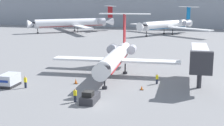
% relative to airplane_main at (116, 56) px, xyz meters
% --- Properties ---
extents(ground_plane, '(600.00, 600.00, 0.00)m').
position_rel_airplane_main_xyz_m(ground_plane, '(0.62, -16.94, -3.32)').
color(ground_plane, slate).
extents(terminal_building, '(180.00, 16.80, 15.72)m').
position_rel_airplane_main_xyz_m(terminal_building, '(0.62, 103.06, 4.57)').
color(terminal_building, '#8C939E').
rests_on(terminal_building, ground).
extents(airplane_main, '(23.14, 24.66, 10.52)m').
position_rel_airplane_main_xyz_m(airplane_main, '(0.00, 0.00, 0.00)').
color(airplane_main, white).
rests_on(airplane_main, ground).
extents(pushback_tug, '(1.86, 3.88, 1.72)m').
position_rel_airplane_main_xyz_m(pushback_tug, '(0.14, -16.25, -2.69)').
color(pushback_tug, '#2D2D33').
rests_on(pushback_tug, ground).
extents(luggage_cart, '(2.19, 3.39, 1.99)m').
position_rel_airplane_main_xyz_m(luggage_cart, '(-14.39, -11.94, -2.33)').
color(luggage_cart, '#232326').
rests_on(luggage_cart, ground).
extents(worker_near_tug, '(0.40, 0.26, 1.85)m').
position_rel_airplane_main_xyz_m(worker_near_tug, '(-1.76, -16.76, -2.34)').
color(worker_near_tug, '#232838').
rests_on(worker_near_tug, ground).
extents(worker_by_wing, '(0.40, 0.24, 1.67)m').
position_rel_airplane_main_xyz_m(worker_by_wing, '(7.97, -5.15, -2.45)').
color(worker_by_wing, '#232838').
rests_on(worker_by_wing, ground).
extents(worker_on_apron, '(0.40, 0.26, 1.87)m').
position_rel_airplane_main_xyz_m(worker_on_apron, '(-11.53, -12.15, -2.33)').
color(worker_on_apron, '#232838').
rests_on(worker_on_apron, ground).
extents(traffic_cone_left, '(0.64, 0.64, 0.83)m').
position_rel_airplane_main_xyz_m(traffic_cone_left, '(-4.82, -8.05, -2.92)').
color(traffic_cone_left, black).
rests_on(traffic_cone_left, ground).
extents(traffic_cone_right, '(0.54, 0.54, 0.64)m').
position_rel_airplane_main_xyz_m(traffic_cone_right, '(6.06, -9.10, -3.02)').
color(traffic_cone_right, black).
rests_on(traffic_cone_right, ground).
extents(airplane_parked_far_left, '(33.01, 26.68, 10.43)m').
position_rel_airplane_main_xyz_m(airplane_parked_far_left, '(5.00, 68.31, 0.34)').
color(airplane_parked_far_left, white).
rests_on(airplane_parked_far_left, ground).
extents(airplane_parked_far_right, '(32.84, 32.04, 10.57)m').
position_rel_airplane_main_xyz_m(airplane_parked_far_right, '(-33.70, 69.12, 0.35)').
color(airplane_parked_far_right, white).
rests_on(airplane_parked_far_right, ground).
extents(jet_bridge, '(3.20, 12.86, 6.19)m').
position_rel_airplane_main_xyz_m(jet_bridge, '(14.49, -3.34, 1.13)').
color(jet_bridge, '#2D2D33').
rests_on(jet_bridge, ground).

